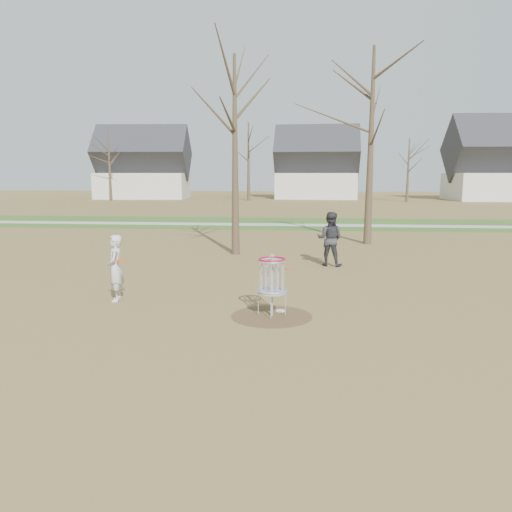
{
  "coord_description": "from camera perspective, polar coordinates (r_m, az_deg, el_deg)",
  "views": [
    {
      "loc": [
        0.71,
        -10.66,
        3.12
      ],
      "look_at": [
        -0.5,
        1.5,
        1.1
      ],
      "focal_mm": 35.0,
      "sensor_mm": 36.0,
      "label": 1
    }
  ],
  "objects": [
    {
      "name": "player_throwing",
      "position": [
        17.18,
        8.44,
        1.95
      ],
      "size": [
        1.05,
        0.91,
        1.85
      ],
      "primitive_type": "imported",
      "rotation": [
        0.0,
        0.0,
        2.88
      ],
      "color": "#302F34",
      "rests_on": "ground"
    },
    {
      "name": "ground",
      "position": [
        11.13,
        1.81,
        -6.9
      ],
      "size": [
        160.0,
        160.0,
        0.0
      ],
      "primitive_type": "plane",
      "color": "brown",
      "rests_on": "ground"
    },
    {
      "name": "footpath",
      "position": [
        30.83,
        4.34,
        3.57
      ],
      "size": [
        160.0,
        1.5,
        0.01
      ],
      "primitive_type": "cube",
      "color": "#9E9E99",
      "rests_on": "green_band"
    },
    {
      "name": "green_band",
      "position": [
        31.82,
        4.39,
        3.74
      ],
      "size": [
        160.0,
        8.0,
        0.01
      ],
      "primitive_type": "cube",
      "color": "#2D5119",
      "rests_on": "ground"
    },
    {
      "name": "discs_in_play",
      "position": [
        12.41,
        -5.19,
        -1.03
      ],
      "size": [
        4.27,
        1.1,
        0.35
      ],
      "color": "red",
      "rests_on": "ground"
    },
    {
      "name": "bare_trees",
      "position": [
        46.51,
        7.15,
        12.05
      ],
      "size": [
        52.62,
        44.98,
        9.0
      ],
      "color": "#382B1E",
      "rests_on": "ground"
    },
    {
      "name": "player_standing",
      "position": [
        12.75,
        -15.79,
        -1.35
      ],
      "size": [
        0.53,
        0.68,
        1.65
      ],
      "primitive_type": "imported",
      "rotation": [
        0.0,
        0.0,
        -1.32
      ],
      "color": "silver",
      "rests_on": "ground"
    },
    {
      "name": "houses_row",
      "position": [
        63.32,
        9.08,
        9.63
      ],
      "size": [
        56.51,
        10.01,
        7.26
      ],
      "color": "silver",
      "rests_on": "ground"
    },
    {
      "name": "disc_grounded",
      "position": [
        11.5,
        2.8,
        -6.27
      ],
      "size": [
        0.22,
        0.22,
        0.02
      ],
      "primitive_type": "cylinder",
      "color": "silver",
      "rests_on": "dirt_circle"
    },
    {
      "name": "dirt_circle",
      "position": [
        11.13,
        1.81,
        -6.87
      ],
      "size": [
        1.8,
        1.8,
        0.01
      ],
      "primitive_type": "cylinder",
      "color": "#47331E",
      "rests_on": "ground"
    },
    {
      "name": "disc_golf_basket",
      "position": [
        10.91,
        1.83,
        -2.28
      ],
      "size": [
        0.64,
        0.64,
        1.35
      ],
      "color": "#9EA3AD",
      "rests_on": "ground"
    }
  ]
}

